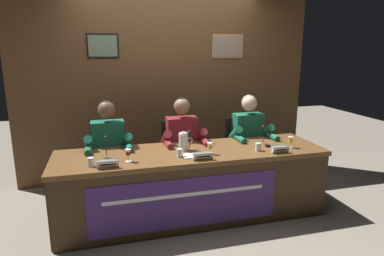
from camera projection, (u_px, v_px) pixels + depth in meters
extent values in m
plane|color=gray|center=(192.00, 214.00, 3.72)|extent=(12.00, 12.00, 0.00)
cube|color=brown|center=(168.00, 85.00, 4.63)|extent=(4.05, 0.12, 2.60)
cube|color=black|center=(103.00, 46.00, 4.24)|extent=(0.40, 0.02, 0.30)
cube|color=slate|center=(103.00, 46.00, 4.22)|extent=(0.36, 0.01, 0.26)
cube|color=tan|center=(228.00, 46.00, 4.66)|extent=(0.45, 0.02, 0.33)
cube|color=gray|center=(228.00, 46.00, 4.65)|extent=(0.41, 0.01, 0.29)
cube|color=brown|center=(192.00, 153.00, 3.56)|extent=(2.85, 0.81, 0.05)
cube|color=#402A16|center=(202.00, 200.00, 3.28)|extent=(2.79, 0.04, 0.69)
cube|color=#402A16|center=(57.00, 200.00, 3.30)|extent=(0.08, 0.73, 0.69)
cube|color=#402A16|center=(303.00, 173.00, 3.99)|extent=(0.08, 0.73, 0.69)
cube|color=#4C2D7A|center=(187.00, 203.00, 3.22)|extent=(1.86, 0.01, 0.51)
cube|color=white|center=(187.00, 195.00, 3.20)|extent=(1.58, 0.00, 0.04)
cylinder|color=black|center=(112.00, 202.00, 3.98)|extent=(0.44, 0.44, 0.02)
cylinder|color=black|center=(111.00, 185.00, 3.93)|extent=(0.05, 0.05, 0.42)
cube|color=#232328|center=(110.00, 167.00, 3.87)|extent=(0.44, 0.44, 0.03)
cube|color=#232328|center=(108.00, 143.00, 4.01)|extent=(0.40, 0.05, 0.44)
cylinder|color=black|center=(102.00, 198.00, 3.57)|extent=(0.10, 0.10, 0.48)
cylinder|color=black|center=(121.00, 196.00, 3.62)|extent=(0.10, 0.10, 0.48)
cylinder|color=black|center=(101.00, 168.00, 3.65)|extent=(0.13, 0.34, 0.13)
cylinder|color=black|center=(119.00, 166.00, 3.70)|extent=(0.13, 0.34, 0.13)
cube|color=#196047|center=(108.00, 142.00, 3.78)|extent=(0.36, 0.20, 0.48)
sphere|color=brown|center=(107.00, 110.00, 3.67)|extent=(0.19, 0.19, 0.19)
sphere|color=black|center=(106.00, 108.00, 3.68)|extent=(0.17, 0.17, 0.17)
cylinder|color=#196047|center=(89.00, 144.00, 3.62)|extent=(0.09, 0.30, 0.25)
cylinder|color=#196047|center=(128.00, 141.00, 3.73)|extent=(0.09, 0.30, 0.25)
cylinder|color=#196047|center=(88.00, 150.00, 3.48)|extent=(0.07, 0.24, 0.07)
cylinder|color=#196047|center=(129.00, 147.00, 3.58)|extent=(0.07, 0.24, 0.07)
cube|color=white|center=(108.00, 165.00, 3.02)|extent=(0.20, 0.03, 0.08)
cube|color=white|center=(108.00, 163.00, 3.05)|extent=(0.20, 0.03, 0.08)
cube|color=black|center=(108.00, 165.00, 3.01)|extent=(0.14, 0.01, 0.01)
cylinder|color=white|center=(128.00, 161.00, 3.21)|extent=(0.06, 0.06, 0.00)
cylinder|color=white|center=(128.00, 159.00, 3.21)|extent=(0.01, 0.01, 0.05)
cone|color=white|center=(128.00, 153.00, 3.19)|extent=(0.06, 0.06, 0.06)
cylinder|color=#B21E2D|center=(128.00, 153.00, 3.19)|extent=(0.04, 0.04, 0.04)
cylinder|color=silver|center=(91.00, 162.00, 3.07)|extent=(0.06, 0.06, 0.08)
cylinder|color=silver|center=(91.00, 164.00, 3.08)|extent=(0.05, 0.05, 0.05)
cylinder|color=black|center=(107.00, 160.00, 3.24)|extent=(0.06, 0.06, 0.02)
cylinder|color=black|center=(106.00, 148.00, 3.28)|extent=(0.01, 0.13, 0.18)
sphere|color=#2D2D2D|center=(106.00, 137.00, 3.32)|extent=(0.03, 0.03, 0.03)
cylinder|color=black|center=(182.00, 195.00, 4.19)|extent=(0.44, 0.44, 0.02)
cylinder|color=black|center=(181.00, 178.00, 4.14)|extent=(0.05, 0.05, 0.42)
cube|color=#232328|center=(181.00, 160.00, 4.09)|extent=(0.44, 0.44, 0.03)
cube|color=#232328|center=(178.00, 138.00, 4.22)|extent=(0.40, 0.05, 0.44)
cylinder|color=black|center=(180.00, 190.00, 3.79)|extent=(0.10, 0.10, 0.48)
cylinder|color=black|center=(197.00, 188.00, 3.84)|extent=(0.10, 0.10, 0.48)
cylinder|color=black|center=(177.00, 161.00, 3.86)|extent=(0.13, 0.34, 0.13)
cylinder|color=black|center=(194.00, 160.00, 3.91)|extent=(0.13, 0.34, 0.13)
cube|color=maroon|center=(182.00, 137.00, 3.99)|extent=(0.36, 0.20, 0.48)
sphere|color=#8E664C|center=(182.00, 106.00, 3.89)|extent=(0.19, 0.19, 0.19)
sphere|color=black|center=(182.00, 105.00, 3.90)|extent=(0.17, 0.17, 0.17)
cylinder|color=maroon|center=(166.00, 139.00, 3.84)|extent=(0.09, 0.30, 0.25)
cylinder|color=maroon|center=(201.00, 136.00, 3.95)|extent=(0.09, 0.30, 0.25)
cylinder|color=maroon|center=(169.00, 144.00, 3.69)|extent=(0.07, 0.24, 0.07)
cylinder|color=maroon|center=(205.00, 142.00, 3.80)|extent=(0.07, 0.24, 0.07)
cube|color=white|center=(203.00, 156.00, 3.24)|extent=(0.20, 0.03, 0.08)
cube|color=white|center=(202.00, 155.00, 3.27)|extent=(0.20, 0.03, 0.08)
cube|color=black|center=(204.00, 157.00, 3.24)|extent=(0.14, 0.01, 0.01)
cylinder|color=white|center=(210.00, 154.00, 3.44)|extent=(0.06, 0.06, 0.00)
cylinder|color=white|center=(210.00, 151.00, 3.43)|extent=(0.01, 0.01, 0.05)
cone|color=white|center=(210.00, 146.00, 3.42)|extent=(0.06, 0.06, 0.06)
cylinder|color=yellow|center=(210.00, 146.00, 3.42)|extent=(0.04, 0.04, 0.04)
cylinder|color=silver|center=(180.00, 153.00, 3.34)|extent=(0.06, 0.06, 0.08)
cylinder|color=silver|center=(180.00, 155.00, 3.34)|extent=(0.05, 0.05, 0.05)
cylinder|color=black|center=(192.00, 152.00, 3.47)|extent=(0.06, 0.06, 0.02)
cylinder|color=black|center=(191.00, 142.00, 3.50)|extent=(0.01, 0.13, 0.18)
sphere|color=#2D2D2D|center=(189.00, 132.00, 3.54)|extent=(0.03, 0.03, 0.03)
cylinder|color=black|center=(244.00, 187.00, 4.41)|extent=(0.44, 0.44, 0.02)
cylinder|color=black|center=(245.00, 171.00, 4.36)|extent=(0.05, 0.05, 0.42)
cube|color=#232328|center=(246.00, 155.00, 4.30)|extent=(0.44, 0.44, 0.03)
cube|color=#232328|center=(240.00, 134.00, 4.44)|extent=(0.40, 0.05, 0.44)
cylinder|color=black|center=(249.00, 182.00, 4.00)|extent=(0.10, 0.10, 0.48)
cylinder|color=black|center=(264.00, 180.00, 4.05)|extent=(0.10, 0.10, 0.48)
cylinder|color=black|center=(245.00, 155.00, 4.08)|extent=(0.13, 0.34, 0.13)
cylinder|color=black|center=(260.00, 154.00, 4.13)|extent=(0.13, 0.34, 0.13)
cube|color=#196047|center=(247.00, 132.00, 4.21)|extent=(0.36, 0.20, 0.48)
sphere|color=beige|center=(249.00, 103.00, 4.10)|extent=(0.19, 0.19, 0.19)
sphere|color=gray|center=(249.00, 102.00, 4.11)|extent=(0.17, 0.17, 0.17)
cylinder|color=#196047|center=(235.00, 134.00, 4.05)|extent=(0.09, 0.30, 0.25)
cylinder|color=#196047|center=(266.00, 132.00, 4.16)|extent=(0.09, 0.30, 0.25)
cylinder|color=#196047|center=(240.00, 139.00, 3.91)|extent=(0.07, 0.24, 0.07)
cylinder|color=#196047|center=(273.00, 137.00, 4.02)|extent=(0.07, 0.24, 0.07)
cube|color=white|center=(281.00, 150.00, 3.46)|extent=(0.19, 0.03, 0.08)
cube|color=white|center=(280.00, 149.00, 3.49)|extent=(0.19, 0.03, 0.08)
cube|color=black|center=(281.00, 150.00, 3.46)|extent=(0.13, 0.01, 0.01)
cylinder|color=white|center=(290.00, 148.00, 3.67)|extent=(0.06, 0.06, 0.00)
cylinder|color=white|center=(290.00, 145.00, 3.66)|extent=(0.01, 0.01, 0.05)
cone|color=white|center=(290.00, 140.00, 3.65)|extent=(0.06, 0.06, 0.06)
cylinder|color=orange|center=(290.00, 140.00, 3.65)|extent=(0.04, 0.04, 0.04)
cylinder|color=silver|center=(258.00, 147.00, 3.55)|extent=(0.06, 0.06, 0.08)
cylinder|color=silver|center=(258.00, 148.00, 3.55)|extent=(0.05, 0.05, 0.05)
cylinder|color=black|center=(268.00, 146.00, 3.70)|extent=(0.06, 0.06, 0.02)
cylinder|color=black|center=(266.00, 136.00, 3.74)|extent=(0.01, 0.13, 0.18)
sphere|color=#2D2D2D|center=(263.00, 127.00, 3.78)|extent=(0.03, 0.03, 0.03)
cylinder|color=silver|center=(183.00, 142.00, 3.56)|extent=(0.10, 0.10, 0.18)
cylinder|color=silver|center=(183.00, 133.00, 3.54)|extent=(0.08, 0.08, 0.01)
sphere|color=silver|center=(183.00, 132.00, 3.54)|extent=(0.02, 0.02, 0.02)
torus|color=silver|center=(190.00, 141.00, 3.58)|extent=(0.07, 0.01, 0.07)
cube|color=white|center=(193.00, 156.00, 3.37)|extent=(0.22, 0.16, 0.01)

